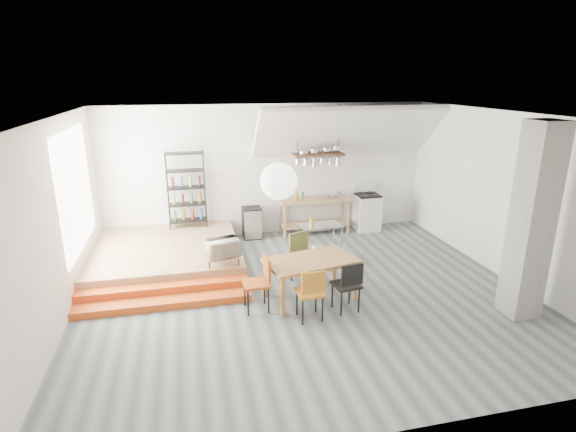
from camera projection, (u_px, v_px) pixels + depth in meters
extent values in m
plane|color=#4C5558|center=(305.00, 293.00, 8.26)|extent=(8.00, 8.00, 0.00)
cube|color=silver|center=(269.00, 170.00, 11.04)|extent=(8.00, 0.04, 3.20)
cube|color=silver|center=(56.00, 226.00, 6.92)|extent=(0.04, 7.00, 3.20)
cube|color=silver|center=(506.00, 196.00, 8.64)|extent=(0.04, 7.00, 3.20)
cube|color=white|center=(307.00, 116.00, 7.31)|extent=(8.00, 7.00, 0.02)
cube|color=white|center=(348.00, 132.00, 10.59)|extent=(4.40, 1.44, 1.32)
cube|color=white|center=(76.00, 191.00, 8.26)|extent=(0.02, 2.50, 2.20)
cube|color=#936B49|center=(167.00, 254.00, 9.52)|extent=(3.00, 3.00, 0.40)
cube|color=#C74D17|center=(164.00, 303.00, 7.74)|extent=(3.00, 0.35, 0.13)
cube|color=#C74D17|center=(165.00, 291.00, 8.05)|extent=(3.00, 0.35, 0.27)
cube|color=gray|center=(532.00, 222.00, 7.09)|extent=(0.50, 0.50, 3.20)
cube|color=#936B49|center=(315.00, 200.00, 11.16)|extent=(1.80, 0.60, 0.06)
cube|color=#936B49|center=(314.00, 224.00, 11.35)|extent=(1.70, 0.55, 0.04)
cube|color=#936B49|center=(342.00, 212.00, 11.68)|extent=(0.06, 0.06, 0.86)
cube|color=#936B49|center=(281.00, 217.00, 11.32)|extent=(0.06, 0.06, 0.86)
cube|color=#936B49|center=(348.00, 217.00, 11.27)|extent=(0.06, 0.06, 0.86)
cube|color=#936B49|center=(285.00, 222.00, 10.91)|extent=(0.06, 0.06, 0.86)
cube|color=white|center=(367.00, 213.00, 11.59)|extent=(0.60, 0.60, 0.90)
cube|color=black|center=(368.00, 195.00, 11.45)|extent=(0.58, 0.58, 0.03)
cube|color=white|center=(364.00, 187.00, 11.67)|extent=(0.60, 0.05, 0.25)
cylinder|color=black|center=(371.00, 192.00, 11.60)|extent=(0.18, 0.18, 0.02)
cylinder|color=black|center=(360.00, 193.00, 11.54)|extent=(0.18, 0.18, 0.02)
cylinder|color=black|center=(375.00, 195.00, 11.34)|extent=(0.18, 0.18, 0.02)
cylinder|color=black|center=(365.00, 196.00, 11.28)|extent=(0.18, 0.18, 0.02)
cube|color=#3A2517|center=(318.00, 154.00, 10.63)|extent=(1.20, 0.50, 0.05)
cylinder|color=black|center=(298.00, 130.00, 10.35)|extent=(0.02, 0.02, 1.15)
cylinder|color=black|center=(339.00, 129.00, 10.57)|extent=(0.02, 0.02, 1.15)
cylinder|color=silver|center=(298.00, 161.00, 10.52)|extent=(0.16, 0.16, 0.12)
cylinder|color=silver|center=(306.00, 162.00, 10.57)|extent=(0.20, 0.20, 0.16)
cylinder|color=silver|center=(315.00, 162.00, 10.61)|extent=(0.16, 0.16, 0.20)
cylinder|color=silver|center=(323.00, 160.00, 10.65)|extent=(0.20, 0.20, 0.12)
cylinder|color=silver|center=(331.00, 161.00, 10.69)|extent=(0.16, 0.16, 0.16)
cylinder|color=silver|center=(339.00, 161.00, 10.74)|extent=(0.20, 0.20, 0.20)
cylinder|color=black|center=(204.00, 187.00, 10.68)|extent=(0.02, 0.02, 1.80)
cylinder|color=black|center=(168.00, 189.00, 10.50)|extent=(0.02, 0.02, 1.80)
cylinder|color=black|center=(205.00, 190.00, 10.34)|extent=(0.02, 0.02, 1.80)
cylinder|color=black|center=(168.00, 192.00, 10.16)|extent=(0.02, 0.02, 1.80)
cube|color=black|center=(189.00, 220.00, 10.64)|extent=(0.88, 0.38, 0.02)
cube|color=black|center=(187.00, 204.00, 10.52)|extent=(0.88, 0.38, 0.02)
cube|color=black|center=(186.00, 187.00, 10.40)|extent=(0.88, 0.38, 0.02)
cube|color=black|center=(185.00, 170.00, 10.28)|extent=(0.88, 0.38, 0.02)
cube|color=black|center=(184.00, 153.00, 10.17)|extent=(0.88, 0.38, 0.03)
cylinder|color=#3D7A31|center=(188.00, 215.00, 10.60)|extent=(0.07, 0.07, 0.24)
cylinder|color=olive|center=(187.00, 198.00, 10.48)|extent=(0.07, 0.07, 0.24)
cylinder|color=maroon|center=(186.00, 182.00, 10.36)|extent=(0.07, 0.07, 0.24)
cube|color=#936B49|center=(223.00, 257.00, 8.49)|extent=(0.60, 0.40, 0.03)
cylinder|color=black|center=(237.00, 256.00, 8.73)|extent=(0.02, 0.02, 0.13)
cylinder|color=black|center=(209.00, 258.00, 8.61)|extent=(0.02, 0.02, 0.13)
cylinder|color=black|center=(239.00, 263.00, 8.41)|extent=(0.02, 0.02, 0.13)
cylinder|color=black|center=(210.00, 265.00, 8.30)|extent=(0.02, 0.02, 0.13)
sphere|color=white|center=(279.00, 181.00, 7.19)|extent=(0.60, 0.60, 0.60)
cube|color=brown|center=(311.00, 261.00, 7.87)|extent=(1.71, 1.17, 0.06)
cube|color=brown|center=(334.00, 266.00, 8.58)|extent=(0.08, 0.08, 0.68)
cube|color=brown|center=(266.00, 279.00, 8.02)|extent=(0.08, 0.08, 0.68)
cube|color=brown|center=(355.00, 281.00, 7.93)|extent=(0.08, 0.08, 0.68)
cube|color=brown|center=(283.00, 297.00, 7.38)|extent=(0.08, 0.08, 0.68)
cube|color=#BC7120|center=(310.00, 293.00, 7.25)|extent=(0.43, 0.43, 0.04)
cube|color=#BC7120|center=(314.00, 283.00, 7.00)|extent=(0.40, 0.06, 0.36)
cylinder|color=black|center=(303.00, 312.00, 7.13)|extent=(0.03, 0.03, 0.46)
cylinder|color=black|center=(322.00, 309.00, 7.21)|extent=(0.03, 0.03, 0.46)
cylinder|color=black|center=(297.00, 302.00, 7.44)|extent=(0.03, 0.03, 0.46)
cylinder|color=black|center=(316.00, 300.00, 7.52)|extent=(0.03, 0.03, 0.46)
cube|color=black|center=(346.00, 285.00, 7.52)|extent=(0.47, 0.47, 0.04)
cube|color=black|center=(352.00, 275.00, 7.28)|extent=(0.40, 0.10, 0.36)
cylinder|color=black|center=(341.00, 304.00, 7.39)|extent=(0.03, 0.03, 0.46)
cylinder|color=black|center=(359.00, 300.00, 7.51)|extent=(0.03, 0.03, 0.46)
cylinder|color=black|center=(332.00, 295.00, 7.68)|extent=(0.03, 0.03, 0.46)
cylinder|color=black|center=(349.00, 292.00, 7.80)|extent=(0.03, 0.03, 0.46)
cube|color=brown|center=(304.00, 258.00, 8.56)|extent=(0.56, 0.56, 0.04)
cube|color=brown|center=(299.00, 242.00, 8.64)|extent=(0.41, 0.19, 0.38)
cylinder|color=black|center=(306.00, 265.00, 8.87)|extent=(0.03, 0.03, 0.48)
cylinder|color=black|center=(292.00, 269.00, 8.69)|extent=(0.03, 0.03, 0.48)
cylinder|color=black|center=(317.00, 271.00, 8.59)|extent=(0.03, 0.03, 0.48)
cylinder|color=black|center=(302.00, 276.00, 8.41)|extent=(0.03, 0.03, 0.48)
cube|color=#AB4918|center=(256.00, 284.00, 7.53)|extent=(0.44, 0.44, 0.04)
cube|color=#AB4918|center=(267.00, 268.00, 7.50)|extent=(0.05, 0.41, 0.38)
cylinder|color=black|center=(269.00, 300.00, 7.49)|extent=(0.03, 0.03, 0.47)
cylinder|color=black|center=(264.00, 291.00, 7.80)|extent=(0.03, 0.03, 0.47)
cylinder|color=black|center=(248.00, 303.00, 7.40)|extent=(0.03, 0.03, 0.47)
cylinder|color=black|center=(245.00, 293.00, 7.72)|extent=(0.03, 0.03, 0.47)
cube|color=silver|center=(320.00, 226.00, 9.29)|extent=(0.90, 0.55, 0.04)
cube|color=silver|center=(320.00, 251.00, 9.46)|extent=(0.90, 0.55, 0.03)
cylinder|color=silver|center=(334.00, 239.00, 9.73)|extent=(0.03, 0.03, 0.83)
sphere|color=black|center=(333.00, 256.00, 9.84)|extent=(0.08, 0.08, 0.08)
cylinder|color=silver|center=(298.00, 243.00, 9.49)|extent=(0.03, 0.03, 0.83)
sphere|color=black|center=(298.00, 261.00, 9.61)|extent=(0.08, 0.08, 0.08)
cylinder|color=silver|center=(342.00, 246.00, 9.34)|extent=(0.03, 0.03, 0.83)
sphere|color=black|center=(341.00, 264.00, 9.46)|extent=(0.08, 0.08, 0.08)
cylinder|color=silver|center=(305.00, 250.00, 9.11)|extent=(0.03, 0.03, 0.83)
sphere|color=black|center=(305.00, 268.00, 9.22)|extent=(0.08, 0.08, 0.08)
cube|color=black|center=(252.00, 223.00, 11.02)|extent=(0.45, 0.45, 0.76)
imported|color=beige|center=(223.00, 248.00, 8.44)|extent=(0.67, 0.54, 0.33)
imported|color=silver|center=(329.00, 197.00, 11.17)|extent=(0.25, 0.25, 0.06)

